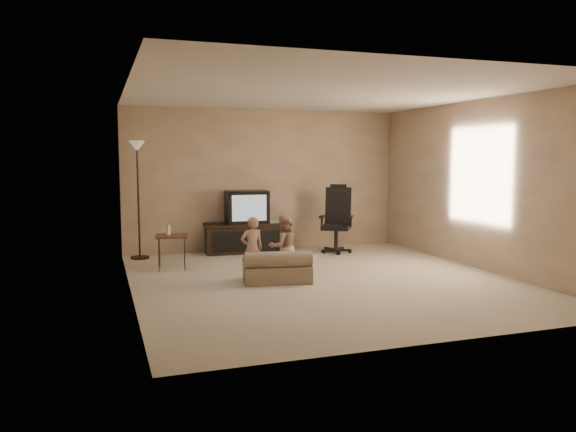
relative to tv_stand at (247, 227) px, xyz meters
name	(u,v)px	position (x,y,z in m)	size (l,w,h in m)	color
floor	(322,280)	(0.40, -2.49, -0.45)	(5.50, 5.50, 0.00)	beige
room_shell	(323,168)	(0.40, -2.49, 1.07)	(5.50, 5.50, 5.50)	silver
tv_stand	(247,227)	(0.00, 0.00, 0.00)	(1.54, 0.65, 1.08)	black
office_chair	(337,228)	(1.49, -0.48, -0.02)	(0.75, 0.76, 1.18)	black
side_table	(171,236)	(-1.44, -1.10, 0.05)	(0.52, 0.52, 0.69)	brown
floor_lamp	(138,173)	(-1.83, -0.03, 0.95)	(0.30, 0.30, 1.92)	black
child_sofa	(277,269)	(-0.23, -2.45, -0.27)	(0.97, 0.66, 0.44)	tan
toddler_left	(252,249)	(-0.52, -2.26, -0.01)	(0.32, 0.23, 0.87)	tan
toddler_right	(283,247)	(-0.06, -2.19, -0.02)	(0.42, 0.23, 0.87)	tan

